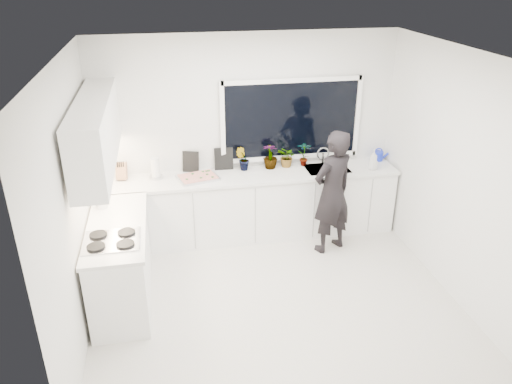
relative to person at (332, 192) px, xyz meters
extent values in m
cube|color=beige|center=(-0.95, -0.90, -0.83)|extent=(4.00, 3.50, 0.02)
cube|color=white|center=(-0.95, 0.86, 0.53)|extent=(4.00, 0.02, 2.70)
cube|color=white|center=(-2.96, -0.90, 0.53)|extent=(0.02, 3.50, 2.70)
cube|color=white|center=(1.06, -0.90, 0.53)|extent=(0.02, 3.50, 2.70)
cube|color=white|center=(-0.95, -0.90, 1.89)|extent=(4.00, 3.50, 0.02)
cube|color=black|center=(-0.35, 0.83, 0.73)|extent=(1.80, 0.02, 1.00)
cube|color=white|center=(-0.95, 0.55, -0.38)|extent=(3.92, 0.58, 0.88)
cube|color=white|center=(-2.62, -0.55, -0.38)|extent=(0.58, 1.60, 0.88)
cube|color=silver|center=(-0.95, 0.54, 0.08)|extent=(3.94, 0.62, 0.04)
cube|color=silver|center=(-2.62, -0.55, 0.08)|extent=(0.62, 1.60, 0.04)
cube|color=white|center=(-2.74, -0.20, 1.03)|extent=(0.34, 2.10, 0.70)
cube|color=silver|center=(0.10, 0.55, 0.05)|extent=(0.58, 0.42, 0.14)
cylinder|color=silver|center=(0.10, 0.75, 0.21)|extent=(0.03, 0.03, 0.22)
cube|color=black|center=(-2.64, -0.90, 0.11)|extent=(0.56, 0.48, 0.03)
imported|color=black|center=(0.00, 0.00, 0.00)|extent=(0.71, 0.60, 1.64)
cube|color=silver|center=(-1.65, 0.52, 0.11)|extent=(0.57, 0.48, 0.03)
cube|color=red|center=(-1.65, 0.52, 0.13)|extent=(0.52, 0.43, 0.01)
cylinder|color=#1529CA|center=(0.90, 0.71, 0.16)|extent=(0.18, 0.18, 0.13)
cylinder|color=silver|center=(-2.18, 0.65, 0.23)|extent=(0.13, 0.13, 0.26)
cube|color=#A3834B|center=(-2.61, 0.69, 0.21)|extent=(0.14, 0.12, 0.22)
cylinder|color=#B4B3B8|center=(-2.80, -0.10, 0.18)|extent=(0.17, 0.17, 0.16)
cube|color=black|center=(-1.72, 0.79, 0.24)|extent=(0.22, 0.09, 0.28)
cube|color=black|center=(-1.28, 0.79, 0.25)|extent=(0.25, 0.03, 0.30)
imported|color=#26662D|center=(-1.03, 0.71, 0.26)|extent=(0.18, 0.15, 0.31)
imported|color=#26662D|center=(-0.65, 0.71, 0.27)|extent=(0.24, 0.24, 0.34)
imported|color=#26662D|center=(-0.41, 0.71, 0.24)|extent=(0.33, 0.34, 0.29)
imported|color=#26662D|center=(-0.18, 0.71, 0.27)|extent=(0.21, 0.18, 0.34)
imported|color=#D8BF66|center=(0.69, 0.40, 0.24)|extent=(0.15, 0.15, 0.28)
imported|color=#D8BF66|center=(0.70, 0.40, 0.19)|extent=(0.11, 0.11, 0.18)
camera|label=1|loc=(-2.02, -5.43, 2.67)|focal=35.00mm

